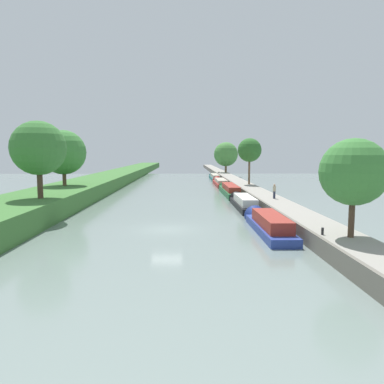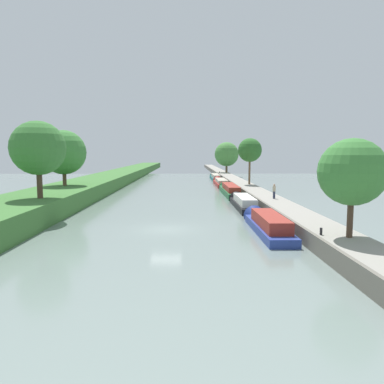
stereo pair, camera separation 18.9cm
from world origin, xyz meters
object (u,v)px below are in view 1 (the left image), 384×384
object	(u,v)px
mooring_bollard_far	(219,172)
mooring_bollard_near	(323,231)
narrowboat_red	(220,182)
person_walking	(274,191)
narrowboat_blue	(267,224)
narrowboat_black	(243,202)
narrowboat_green	(229,190)
narrowboat_teal	(215,177)

from	to	relation	value
mooring_bollard_far	mooring_bollard_near	bearing A→B (deg)	-90.00
narrowboat_red	person_walking	bearing A→B (deg)	-83.87
narrowboat_blue	narrowboat_black	distance (m)	12.66
narrowboat_green	narrowboat_teal	distance (m)	30.83
narrowboat_blue	narrowboat_teal	bearing A→B (deg)	89.63
narrowboat_black	narrowboat_green	xyz separation A→B (m)	(0.00, 12.94, 0.09)
person_walking	mooring_bollard_near	size ratio (longest dim) A/B	3.69
narrowboat_black	mooring_bollard_near	distance (m)	19.00
narrowboat_teal	narrowboat_red	bearing A→B (deg)	-90.51
narrowboat_black	narrowboat_teal	distance (m)	43.77
narrowboat_red	mooring_bollard_near	distance (m)	47.86
mooring_bollard_near	narrowboat_black	bearing A→B (deg)	95.84
narrowboat_black	narrowboat_red	size ratio (longest dim) A/B	0.82
narrowboat_blue	narrowboat_black	world-z (taller)	narrowboat_blue
narrowboat_green	mooring_bollard_near	world-z (taller)	narrowboat_green
narrowboat_blue	mooring_bollard_near	bearing A→B (deg)	-72.00
narrowboat_red	person_walking	xyz separation A→B (m)	(3.20, -29.76, 1.46)
narrowboat_black	narrowboat_green	size ratio (longest dim) A/B	0.76
narrowboat_blue	mooring_bollard_far	size ratio (longest dim) A/B	24.32
mooring_bollard_far	person_walking	bearing A→B (deg)	-88.43
person_walking	mooring_bollard_far	bearing A→B (deg)	91.57
narrowboat_black	narrowboat_red	xyz separation A→B (m)	(0.14, 28.93, -0.06)
narrowboat_red	narrowboat_teal	xyz separation A→B (m)	(0.13, 14.84, 0.02)
narrowboat_green	mooring_bollard_far	world-z (taller)	narrowboat_green
mooring_bollard_far	narrowboat_teal	bearing A→B (deg)	-104.03
narrowboat_green	narrowboat_teal	bearing A→B (deg)	89.49
narrowboat_blue	narrowboat_green	xyz separation A→B (m)	(0.09, 25.60, 0.06)
narrowboat_green	narrowboat_teal	xyz separation A→B (m)	(0.27, 30.83, -0.13)
narrowboat_green	mooring_bollard_far	distance (m)	37.52
narrowboat_green	mooring_bollard_near	size ratio (longest dim) A/B	32.90
narrowboat_red	narrowboat_black	bearing A→B (deg)	-90.28
narrowboat_blue	mooring_bollard_far	distance (m)	63.10
narrowboat_blue	mooring_bollard_near	world-z (taller)	mooring_bollard_near
narrowboat_black	person_walking	size ratio (longest dim) A/B	6.76
narrowboat_blue	narrowboat_teal	world-z (taller)	narrowboat_blue
mooring_bollard_near	mooring_bollard_far	distance (m)	69.29
narrowboat_black	narrowboat_green	distance (m)	12.94
narrowboat_red	narrowboat_teal	size ratio (longest dim) A/B	0.94
narrowboat_teal	person_walking	xyz separation A→B (m)	(3.06, -44.60, 1.44)
narrowboat_teal	mooring_bollard_near	size ratio (longest dim) A/B	32.35
narrowboat_blue	person_walking	world-z (taller)	person_walking
narrowboat_green	mooring_bollard_near	distance (m)	31.89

